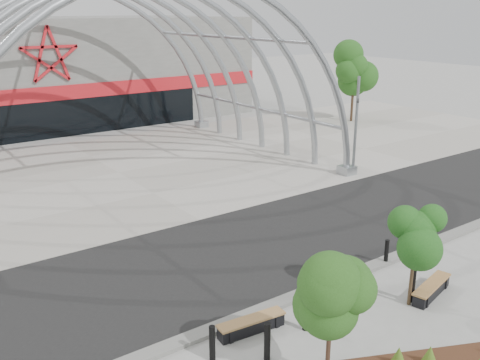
{
  "coord_description": "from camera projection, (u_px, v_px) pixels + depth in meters",
  "views": [
    {
      "loc": [
        -10.9,
        -11.23,
        8.59
      ],
      "look_at": [
        0.0,
        4.0,
        2.6
      ],
      "focal_mm": 40.0,
      "sensor_mm": 36.0,
      "label": 1
    }
  ],
  "objects": [
    {
      "name": "ground",
      "position": [
        312.0,
        287.0,
        17.36
      ],
      "size": [
        140.0,
        140.0,
        0.0
      ],
      "primitive_type": "plane",
      "color": "#969691",
      "rests_on": "ground"
    },
    {
      "name": "road",
      "position": [
        248.0,
        249.0,
        20.06
      ],
      "size": [
        140.0,
        7.0,
        0.02
      ],
      "primitive_type": "cube",
      "color": "black",
      "rests_on": "ground"
    },
    {
      "name": "forecourt",
      "position": [
        118.0,
        173.0,
        29.36
      ],
      "size": [
        60.0,
        17.0,
        0.04
      ],
      "primitive_type": "cube",
      "color": "#A5A095",
      "rests_on": "ground"
    },
    {
      "name": "kerb",
      "position": [
        317.0,
        288.0,
        17.15
      ],
      "size": [
        60.0,
        0.5,
        0.12
      ],
      "primitive_type": "cube",
      "color": "slate",
      "rests_on": "ground"
    },
    {
      "name": "arena_building",
      "position": [
        23.0,
        71.0,
        42.05
      ],
      "size": [
        34.0,
        15.24,
        8.0
      ],
      "color": "slate",
      "rests_on": "ground"
    },
    {
      "name": "vault_canopy",
      "position": [
        118.0,
        173.0,
        29.36
      ],
      "size": [
        20.8,
        15.8,
        20.36
      ],
      "color": "#9CA1A7",
      "rests_on": "ground"
    },
    {
      "name": "signal_pole",
      "position": [
        356.0,
        125.0,
        28.14
      ],
      "size": [
        0.34,
        0.75,
        5.33
      ],
      "color": "gray",
      "rests_on": "ground"
    },
    {
      "name": "street_tree_0",
      "position": [
        332.0,
        286.0,
        12.3
      ],
      "size": [
        1.54,
        1.54,
        3.5
      ],
      "color": "#321D14",
      "rests_on": "ground"
    },
    {
      "name": "street_tree_1",
      "position": [
        416.0,
        236.0,
        15.62
      ],
      "size": [
        1.33,
        1.33,
        3.15
      ],
      "color": "#312716",
      "rests_on": "ground"
    },
    {
      "name": "bench_0",
      "position": [
        251.0,
        325.0,
        14.86
      ],
      "size": [
        2.06,
        0.64,
        0.43
      ],
      "color": "black",
      "rests_on": "ground"
    },
    {
      "name": "bench_1",
      "position": [
        431.0,
        290.0,
        16.75
      ],
      "size": [
        2.1,
        0.92,
        0.43
      ],
      "color": "black",
      "rests_on": "ground"
    },
    {
      "name": "bollard_0",
      "position": [
        212.0,
        343.0,
        13.57
      ],
      "size": [
        0.16,
        0.16,
        1.0
      ],
      "primitive_type": "cylinder",
      "color": "black",
      "rests_on": "ground"
    },
    {
      "name": "bollard_1",
      "position": [
        267.0,
        342.0,
        13.59
      ],
      "size": [
        0.17,
        0.17,
        1.05
      ],
      "primitive_type": "cylinder",
      "color": "black",
      "rests_on": "ground"
    },
    {
      "name": "bollard_2",
      "position": [
        306.0,
        314.0,
        14.87
      ],
      "size": [
        0.16,
        0.16,
        1.01
      ],
      "primitive_type": "cylinder",
      "color": "black",
      "rests_on": "ground"
    },
    {
      "name": "bollard_3",
      "position": [
        412.0,
        285.0,
        16.31
      ],
      "size": [
        0.18,
        0.18,
        1.11
      ],
      "primitive_type": "cylinder",
      "color": "black",
      "rests_on": "ground"
    },
    {
      "name": "bollard_4",
      "position": [
        386.0,
        252.0,
        18.76
      ],
      "size": [
        0.15,
        0.15,
        0.92
      ],
      "primitive_type": "cylinder",
      "color": "black",
      "rests_on": "ground"
    },
    {
      "name": "bg_tree_1",
      "position": [
        354.0,
        68.0,
        41.64
      ],
      "size": [
        2.7,
        2.7,
        5.91
      ],
      "color": "#2E2013",
      "rests_on": "ground"
    }
  ]
}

